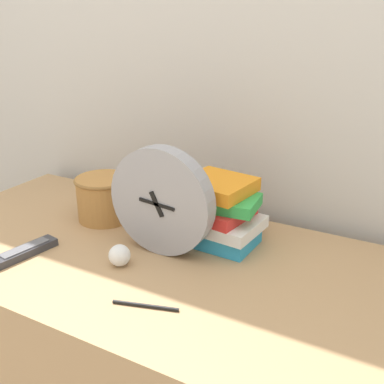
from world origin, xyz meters
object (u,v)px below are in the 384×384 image
book_stack (219,213)px  tv_remote (25,251)px  pen (145,306)px  desk_clock (161,201)px  basket (104,197)px  crumpled_paper_ball (120,255)px

book_stack → tv_remote: (-0.41, -0.32, -0.08)m
pen → book_stack: bearing=89.2°
desk_clock → basket: bearing=160.7°
tv_remote → pen: (0.41, -0.04, -0.01)m
tv_remote → crumpled_paper_ball: (0.25, 0.08, 0.02)m
tv_remote → crumpled_paper_ball: 0.26m
tv_remote → pen: 0.41m
book_stack → desk_clock: bearing=-130.1°
desk_clock → book_stack: bearing=49.9°
tv_remote → pen: bearing=-5.4°
crumpled_paper_ball → tv_remote: bearing=-162.7°
book_stack → crumpled_paper_ball: size_ratio=4.26×
book_stack → crumpled_paper_ball: 0.29m
book_stack → basket: (-0.38, -0.03, -0.01)m
desk_clock → book_stack: 0.17m
book_stack → basket: bearing=-175.2°
book_stack → tv_remote: 0.53m
pen → tv_remote: bearing=174.6°
desk_clock → book_stack: size_ratio=1.23×
basket → tv_remote: basket is taller
tv_remote → crumpled_paper_ball: crumpled_paper_ball is taller
desk_clock → basket: (-0.27, 0.09, -0.07)m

